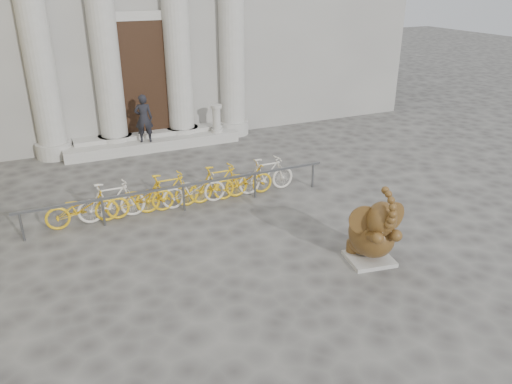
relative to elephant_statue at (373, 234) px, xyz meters
name	(u,v)px	position (x,y,z in m)	size (l,w,h in m)	color
ground	(270,288)	(-2.36, -0.01, -0.67)	(80.00, 80.00, 0.00)	#474442
entrance_steps	(153,143)	(-2.36, 9.39, -0.49)	(6.00, 1.20, 0.36)	#A8A59E
elephant_statue	(373,234)	(0.00, 0.00, 0.00)	(1.22, 1.42, 1.84)	#A8A59E
bike_rack	(180,189)	(-2.87, 4.27, -0.17)	(8.00, 0.53, 1.00)	slate
pedestrian	(144,118)	(-2.66, 9.04, 0.50)	(0.59, 0.39, 1.62)	black
balustrade_post	(217,120)	(-0.07, 9.09, 0.15)	(0.41, 0.41, 1.00)	#A8A59E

